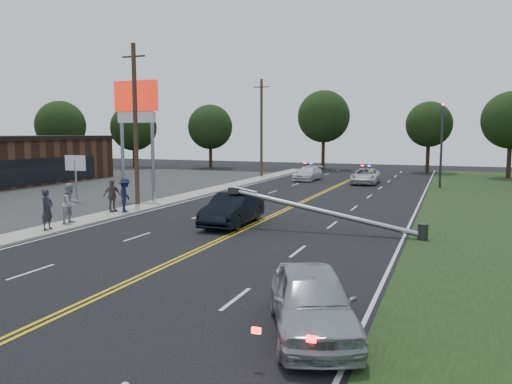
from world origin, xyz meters
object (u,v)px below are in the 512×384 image
at_px(utility_pole_far, 261,128).
at_px(fallen_streetlight, 333,213).
at_px(crashed_sedan, 233,209).
at_px(waiting_sedan, 312,301).
at_px(pylon_sign, 136,111).
at_px(emergency_a, 366,176).
at_px(bystander_d, 112,195).
at_px(utility_pole_mid, 135,125).
at_px(bystander_b, 71,203).
at_px(traffic_signal, 442,137).
at_px(bystander_c, 125,195).
at_px(bystander_a, 47,209).
at_px(small_sign, 75,167).
at_px(emergency_b, 308,173).

bearing_deg(utility_pole_far, fallen_streetlight, -62.76).
relative_size(crashed_sedan, waiting_sedan, 1.09).
relative_size(pylon_sign, waiting_sedan, 1.78).
xyz_separation_m(fallen_streetlight, utility_pole_far, (-13.39, 26.00, 4.17)).
relative_size(emergency_a, bystander_d, 2.66).
bearing_deg(utility_pole_mid, pylon_sign, 123.02).
distance_m(utility_pole_mid, bystander_b, 7.96).
relative_size(traffic_signal, utility_pole_far, 0.70).
bearing_deg(bystander_c, bystander_a, 156.33).
bearing_deg(bystander_b, utility_pole_mid, 3.88).
xyz_separation_m(pylon_sign, bystander_d, (1.75, -5.11, -4.95)).
distance_m(waiting_sedan, bystander_a, 16.05).
distance_m(pylon_sign, fallen_streetlight, 16.66).
xyz_separation_m(crashed_sedan, bystander_c, (-7.08, 0.92, 0.27)).
bearing_deg(utility_pole_mid, bystander_a, -83.32).
xyz_separation_m(small_sign, bystander_d, (5.25, -3.11, -1.28)).
bearing_deg(bystander_a, bystander_b, -1.49).
relative_size(pylon_sign, emergency_a, 1.62).
bearing_deg(emergency_a, bystander_a, -112.81).
distance_m(crashed_sedan, emergency_b, 24.19).
bearing_deg(bystander_a, fallen_streetlight, -76.98).
distance_m(fallen_streetlight, bystander_a, 13.20).
bearing_deg(small_sign, bystander_a, -55.90).
distance_m(traffic_signal, bystander_d, 27.31).
height_order(utility_pole_far, bystander_b, utility_pole_far).
xyz_separation_m(bystander_a, bystander_d, (-0.56, 5.47, -0.02)).
xyz_separation_m(traffic_signal, utility_pole_mid, (-17.50, -18.00, 0.88)).
bearing_deg(utility_pole_far, bystander_b, -88.35).
bearing_deg(waiting_sedan, utility_pole_mid, 112.68).
height_order(emergency_b, bystander_b, bystander_b).
xyz_separation_m(bystander_a, bystander_b, (-0.17, 1.72, 0.05)).
bearing_deg(emergency_b, traffic_signal, -6.83).
bearing_deg(pylon_sign, fallen_streetlight, -22.22).
distance_m(pylon_sign, bystander_a, 11.89).
height_order(bystander_a, bystander_b, bystander_b).
height_order(pylon_sign, fallen_streetlight, pylon_sign).
xyz_separation_m(emergency_a, bystander_d, (-10.73, -22.12, 0.36)).
bearing_deg(emergency_a, emergency_b, 165.45).
distance_m(small_sign, bystander_c, 6.76).
relative_size(traffic_signal, bystander_b, 3.54).
height_order(small_sign, emergency_a, small_sign).
height_order(emergency_a, emergency_b, emergency_a).
bearing_deg(utility_pole_mid, emergency_b, 74.84).
xyz_separation_m(utility_pole_mid, crashed_sedan, (8.26, -3.81, -4.28)).
relative_size(bystander_b, bystander_c, 1.04).
distance_m(small_sign, traffic_signal, 28.72).
bearing_deg(emergency_b, small_sign, -113.28).
xyz_separation_m(utility_pole_mid, bystander_a, (1.00, -8.57, -4.01)).
xyz_separation_m(fallen_streetlight, bystander_b, (-12.56, -2.85, 0.20)).
height_order(traffic_signal, bystander_d, traffic_signal).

